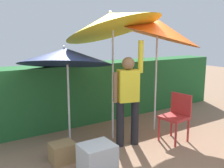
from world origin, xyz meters
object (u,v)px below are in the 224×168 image
object	(u,v)px
umbrella_orange	(157,28)
crate_cardboard	(62,152)
person_vendor	(128,95)
umbrella_rainbow	(66,56)
cooler_box	(97,159)
chair_plastic	(177,114)
umbrella_yellow	(112,22)

from	to	relation	value
umbrella_orange	crate_cardboard	bearing A→B (deg)	-172.01
person_vendor	umbrella_orange	bearing A→B (deg)	20.03
umbrella_rainbow	cooler_box	distance (m)	1.89
chair_plastic	umbrella_rainbow	bearing A→B (deg)	148.45
cooler_box	umbrella_yellow	bearing A→B (deg)	47.84
umbrella_rainbow	cooler_box	world-z (taller)	umbrella_rainbow
umbrella_yellow	cooler_box	xyz separation A→B (m)	(-0.86, -0.95, -1.98)
umbrella_orange	cooler_box	world-z (taller)	umbrella_orange
crate_cardboard	chair_plastic	bearing A→B (deg)	-9.82
umbrella_yellow	chair_plastic	world-z (taller)	umbrella_yellow
cooler_box	crate_cardboard	world-z (taller)	cooler_box
cooler_box	crate_cardboard	distance (m)	0.67
umbrella_rainbow	crate_cardboard	world-z (taller)	umbrella_rainbow
umbrella_orange	cooler_box	size ratio (longest dim) A/B	5.34
crate_cardboard	umbrella_orange	bearing A→B (deg)	7.99
cooler_box	umbrella_orange	bearing A→B (deg)	25.48
umbrella_rainbow	person_vendor	world-z (taller)	umbrella_rainbow
umbrella_rainbow	umbrella_orange	bearing A→B (deg)	-12.04
umbrella_rainbow	crate_cardboard	xyz separation A→B (m)	(-0.40, -0.69, -1.44)
umbrella_orange	crate_cardboard	size ratio (longest dim) A/B	6.90
umbrella_orange	person_vendor	distance (m)	1.55
umbrella_orange	crate_cardboard	world-z (taller)	umbrella_orange
person_vendor	crate_cardboard	xyz separation A→B (m)	(-1.24, 0.04, -0.78)
person_vendor	chair_plastic	xyz separation A→B (m)	(0.90, -0.33, -0.42)
chair_plastic	cooler_box	xyz separation A→B (m)	(-1.85, -0.23, -0.29)
umbrella_yellow	person_vendor	bearing A→B (deg)	-76.37
chair_plastic	crate_cardboard	xyz separation A→B (m)	(-2.13, 0.37, -0.36)
cooler_box	crate_cardboard	size ratio (longest dim) A/B	1.29
umbrella_rainbow	crate_cardboard	distance (m)	1.65
umbrella_orange	crate_cardboard	distance (m)	2.95
chair_plastic	umbrella_orange	bearing A→B (deg)	84.21
umbrella_rainbow	crate_cardboard	size ratio (longest dim) A/B	5.24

